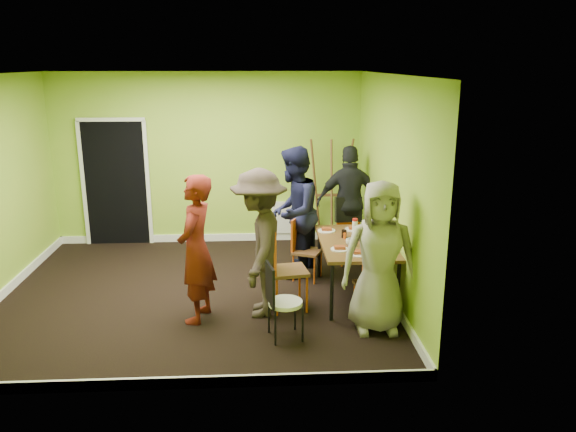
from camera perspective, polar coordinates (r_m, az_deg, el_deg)
The scene contains 28 objects.
ground at distance 7.55m, azimuth -9.20°, elevation -7.75°, with size 5.00×5.00×0.00m, color black.
room_walls at distance 7.27m, azimuth -9.68°, elevation -0.44°, with size 5.04×4.54×2.82m.
dining_table at distance 7.18m, azimuth 6.90°, elevation -2.96°, with size 0.90×1.50×0.75m.
chair_left_far at distance 7.79m, azimuth 1.48°, elevation -2.96°, with size 0.47×0.47×0.87m.
chair_left_near at distance 6.80m, azimuth -0.66°, elevation -4.84°, with size 0.50×0.50×1.05m.
chair_back_end at distance 8.54m, azimuth 6.20°, elevation -0.01°, with size 0.42×0.50×0.97m.
chair_front_end at distance 6.56m, azimuth 8.76°, elevation -6.56°, with size 0.41×0.42×0.91m.
chair_bentwood at distance 6.14m, azimuth -0.82°, elevation -8.31°, with size 0.40×0.39×0.86m.
easel at distance 9.19m, azimuth 4.32°, elevation 2.38°, with size 0.71×0.67×1.78m.
plate_near_left at distance 7.54m, azimuth 3.94°, elevation -1.49°, with size 0.24×0.24×0.01m, color white.
plate_near_right at distance 6.82m, azimuth 5.26°, elevation -3.39°, with size 0.22×0.22×0.01m, color white.
plate_far_back at distance 7.64m, azimuth 6.69°, elevation -1.35°, with size 0.24×0.24×0.01m, color white.
plate_far_front at distance 6.68m, azimuth 7.20°, elevation -3.84°, with size 0.24×0.24×0.01m, color white.
plate_wall_back at distance 7.38m, azimuth 8.39°, elevation -2.00°, with size 0.22×0.22×0.01m, color white.
plate_wall_front at distance 7.03m, azimuth 9.65°, elevation -2.96°, with size 0.27×0.27×0.01m, color white.
thermos at distance 7.21m, azimuth 6.80°, elevation -1.42°, with size 0.07×0.07×0.24m, color white.
blue_bottle at distance 6.83m, azimuth 10.03°, elevation -2.61°, with size 0.07×0.07×0.22m, color blue.
orange_bottle at distance 7.24m, azimuth 5.79°, elevation -2.01°, with size 0.03×0.03×0.08m, color orange.
glass_mid at distance 7.27m, azimuth 5.71°, elevation -1.81°, with size 0.07×0.07×0.10m, color black.
glass_back at distance 7.58m, azimuth 7.66°, elevation -1.14°, with size 0.06×0.06×0.10m, color black.
glass_front at distance 6.73m, azimuth 8.04°, elevation -3.36°, with size 0.06×0.06×0.09m, color black.
cup_a at distance 6.98m, azimuth 6.35°, elevation -2.64°, with size 0.11×0.11×0.09m, color white.
cup_b at distance 7.25m, azimuth 7.98°, elevation -1.97°, with size 0.10×0.10×0.09m, color white.
person_standing at distance 6.53m, azimuth -9.33°, elevation -3.34°, with size 0.63×0.42×1.74m, color #5D1710.
person_left_far at distance 7.81m, azimuth 0.58°, elevation 0.37°, with size 0.89×0.70×1.84m, color black.
person_left_near at distance 6.60m, azimuth -2.93°, elevation -2.79°, with size 1.14×0.66×1.77m, color #312821.
person_back_end at distance 8.63m, azimuth 6.31°, elevation 1.40°, with size 1.02×0.42×1.74m, color black.
person_front_end at distance 6.28m, azimuth 9.26°, elevation -4.17°, with size 0.84×0.55×1.72m, color gray.
Camera 1 is at (0.82, -6.90, 2.95)m, focal length 35.00 mm.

